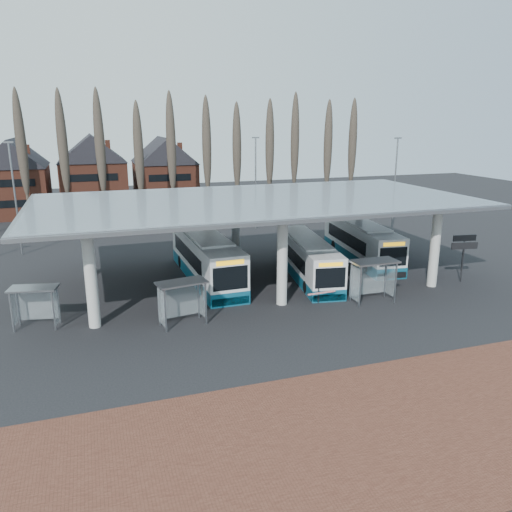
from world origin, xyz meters
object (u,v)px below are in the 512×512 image
object	(u,v)px
shelter_0	(35,298)
shelter_1	(181,293)
bus_3	(361,242)
bus_1	(206,258)
bus_2	(308,259)
shelter_2	(373,271)

from	to	relation	value
shelter_0	shelter_1	size ratio (longest dim) A/B	0.93
bus_3	shelter_1	world-z (taller)	bus_3
bus_1	shelter_0	world-z (taller)	bus_1
bus_1	bus_2	distance (m)	7.94
bus_2	shelter_1	world-z (taller)	bus_2
shelter_1	shelter_2	bearing A→B (deg)	-10.60
shelter_0	shelter_1	world-z (taller)	shelter_1
bus_2	shelter_2	distance (m)	6.59
bus_2	bus_1	bearing A→B (deg)	172.99
bus_2	bus_3	distance (m)	7.41
shelter_0	shelter_2	size ratio (longest dim) A/B	0.93
bus_3	shelter_2	xyz separation A→B (m)	(-4.70, -9.60, 0.54)
bus_1	bus_2	world-z (taller)	bus_1
shelter_2	shelter_1	bearing A→B (deg)	179.54
shelter_2	bus_3	bearing A→B (deg)	64.11
bus_3	shelter_0	size ratio (longest dim) A/B	4.17
bus_3	shelter_1	xyz separation A→B (m)	(-17.66, -9.45, 0.42)
bus_3	bus_1	bearing A→B (deg)	-168.74
bus_2	shelter_0	xyz separation A→B (m)	(-19.31, -3.78, 0.36)
bus_2	shelter_0	distance (m)	19.68
bus_1	shelter_1	bearing A→B (deg)	-113.76
shelter_0	shelter_2	distance (m)	21.38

